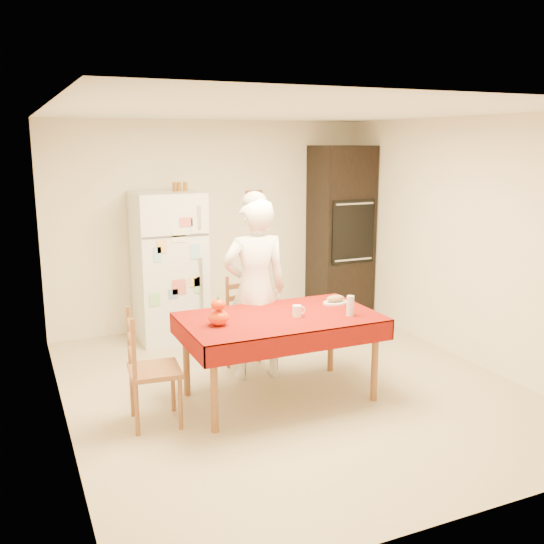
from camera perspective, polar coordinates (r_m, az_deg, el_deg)
floor at (r=5.78m, az=1.81°, el=-10.71°), size 4.50×4.50×0.00m
room_shell at (r=5.37m, az=1.92°, el=5.46°), size 4.02×4.52×2.51m
refrigerator at (r=7.02m, az=-9.65°, el=0.52°), size 0.75×0.74×1.70m
oven_cabinet at (r=7.88m, az=6.48°, el=3.73°), size 0.70×0.62×2.20m
dining_table at (r=5.31m, az=0.72°, el=-4.87°), size 1.70×1.00×0.76m
chair_far at (r=6.07m, az=-2.21°, el=-4.51°), size 0.46×0.45×0.95m
chair_left at (r=4.98m, az=-11.76°, el=-8.54°), size 0.44×0.46×0.95m
seated_woman at (r=5.75m, az=-1.60°, el=-1.68°), size 0.68×0.49×1.74m
coffee_mug at (r=5.26m, az=2.37°, el=-3.70°), size 0.08×0.08×0.10m
pumpkin_lower at (r=5.03m, az=-5.06°, el=-4.30°), size 0.17×0.17×0.13m
pumpkin_upper at (r=5.00m, az=-5.08°, el=-3.08°), size 0.12×0.12×0.09m
wine_glass at (r=5.32m, az=7.38°, el=-3.16°), size 0.07×0.07×0.18m
bread_plate at (r=5.71m, az=5.96°, el=-2.88°), size 0.24×0.24×0.02m
bread_loaf at (r=5.70m, az=5.97°, el=-2.49°), size 0.18×0.10×0.06m
spice_jar_left at (r=6.97m, az=-9.15°, el=7.93°), size 0.05×0.05×0.10m
spice_jar_mid at (r=6.99m, az=-8.71°, el=7.95°), size 0.05×0.05×0.10m
spice_jar_right at (r=7.01m, az=-8.16°, el=7.98°), size 0.05×0.05×0.10m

